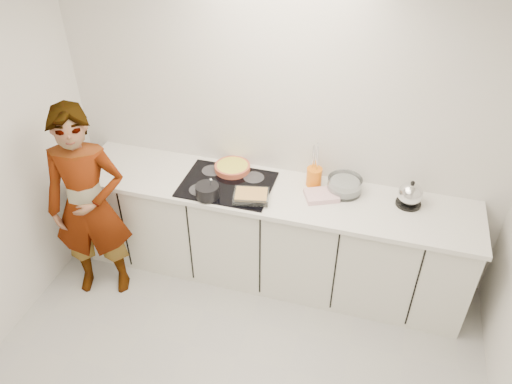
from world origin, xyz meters
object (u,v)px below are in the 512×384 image
(tart_dish, at_px, (232,167))
(saucepan, at_px, (207,191))
(hob, at_px, (227,184))
(mixing_bowl, at_px, (344,186))
(baking_dish, at_px, (251,196))
(utensil_crock, at_px, (314,177))
(cook, at_px, (89,207))
(kettle, at_px, (410,195))

(tart_dish, xyz_separation_m, saucepan, (-0.07, -0.40, 0.02))
(hob, xyz_separation_m, mixing_bowl, (0.91, 0.17, 0.05))
(hob, bearing_deg, baking_dish, -29.88)
(saucepan, height_order, baking_dish, saucepan)
(utensil_crock, relative_size, cook, 0.09)
(saucepan, bearing_deg, tart_dish, 80.15)
(saucepan, bearing_deg, hob, 66.16)
(saucepan, distance_m, utensil_crock, 0.85)
(mixing_bowl, height_order, cook, cook)
(baking_dish, bearing_deg, cook, -163.66)
(hob, relative_size, cook, 0.42)
(baking_dish, bearing_deg, hob, 150.12)
(cook, bearing_deg, hob, 8.54)
(hob, distance_m, cook, 1.09)
(tart_dish, relative_size, kettle, 1.45)
(kettle, xyz_separation_m, cook, (-2.37, -0.63, -0.15))
(tart_dish, height_order, baking_dish, baking_dish)
(mixing_bowl, distance_m, utensil_crock, 0.25)
(cook, bearing_deg, saucepan, -0.23)
(cook, bearing_deg, utensil_crock, 4.41)
(saucepan, height_order, mixing_bowl, saucepan)
(mixing_bowl, bearing_deg, baking_dish, -155.49)
(utensil_crock, distance_m, cook, 1.78)
(cook, bearing_deg, kettle, -3.55)
(tart_dish, distance_m, baking_dish, 0.43)
(hob, bearing_deg, cook, -152.99)
(saucepan, xyz_separation_m, cook, (-0.88, -0.29, -0.12))
(hob, height_order, saucepan, saucepan)
(baking_dish, relative_size, utensil_crock, 1.97)
(hob, relative_size, tart_dish, 1.97)
(mixing_bowl, height_order, kettle, kettle)
(hob, xyz_separation_m, tart_dish, (-0.02, 0.20, 0.03))
(mixing_bowl, relative_size, kettle, 1.07)
(tart_dish, height_order, cook, cook)
(tart_dish, relative_size, baking_dish, 1.21)
(kettle, height_order, utensil_crock, kettle)
(cook, bearing_deg, baking_dish, -2.13)
(hob, distance_m, baking_dish, 0.28)
(saucepan, height_order, utensil_crock, saucepan)
(mixing_bowl, bearing_deg, cook, -160.66)
(hob, distance_m, tart_dish, 0.20)
(hob, height_order, cook, cook)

